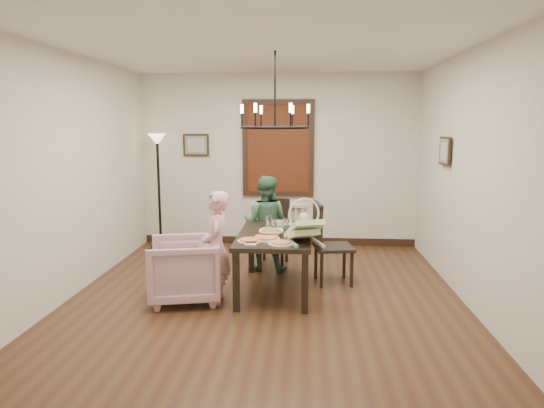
# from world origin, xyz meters

# --- Properties ---
(room_shell) EXTENTS (4.51, 5.00, 2.81)m
(room_shell) POSITION_xyz_m (0.00, 0.37, 1.40)
(room_shell) COLOR #452417
(room_shell) RESTS_ON ground
(dining_table) EXTENTS (0.85, 1.51, 0.71)m
(dining_table) POSITION_xyz_m (0.09, 0.20, 0.62)
(dining_table) COLOR black
(dining_table) RESTS_ON room_shell
(chair_far) EXTENTS (0.47, 0.47, 0.94)m
(chair_far) POSITION_xyz_m (-0.01, 1.32, 0.47)
(chair_far) COLOR black
(chair_far) RESTS_ON room_shell
(chair_right) EXTENTS (0.53, 0.53, 1.04)m
(chair_right) POSITION_xyz_m (0.81, 0.54, 0.52)
(chair_right) COLOR black
(chair_right) RESTS_ON room_shell
(armchair) EXTENTS (0.94, 0.92, 0.72)m
(armchair) POSITION_xyz_m (-0.91, -0.20, 0.36)
(armchair) COLOR #DFAAC3
(armchair) RESTS_ON room_shell
(elderly_woman) EXTENTS (0.29, 0.41, 1.05)m
(elderly_woman) POSITION_xyz_m (-0.53, -0.23, 0.52)
(elderly_woman) COLOR pink
(elderly_woman) RESTS_ON room_shell
(seated_man) EXTENTS (0.59, 0.50, 1.08)m
(seated_man) POSITION_xyz_m (-0.09, 1.05, 0.54)
(seated_man) COLOR #426F52
(seated_man) RESTS_ON room_shell
(baby_bouncer) EXTENTS (0.52, 0.61, 0.34)m
(baby_bouncer) POSITION_xyz_m (0.44, -0.25, 0.88)
(baby_bouncer) COLOR #CEF0A5
(baby_bouncer) RESTS_ON dining_table
(salad_bowl) EXTENTS (0.34, 0.34, 0.08)m
(salad_bowl) POSITION_xyz_m (0.06, 0.06, 0.75)
(salad_bowl) COLOR white
(salad_bowl) RESTS_ON dining_table
(pizza_platter) EXTENTS (0.30, 0.30, 0.04)m
(pizza_platter) POSITION_xyz_m (0.02, -0.14, 0.73)
(pizza_platter) COLOR tan
(pizza_platter) RESTS_ON dining_table
(drinking_glass) EXTENTS (0.06, 0.06, 0.13)m
(drinking_glass) POSITION_xyz_m (0.07, 0.37, 0.77)
(drinking_glass) COLOR silver
(drinking_glass) RESTS_ON dining_table
(window_blinds) EXTENTS (1.00, 0.03, 1.40)m
(window_blinds) POSITION_xyz_m (0.00, 2.46, 1.60)
(window_blinds) COLOR #5B2412
(window_blinds) RESTS_ON room_shell
(radiator) EXTENTS (0.92, 0.12, 0.62)m
(radiator) POSITION_xyz_m (0.00, 2.48, 0.35)
(radiator) COLOR silver
(radiator) RESTS_ON room_shell
(picture_back) EXTENTS (0.42, 0.03, 0.36)m
(picture_back) POSITION_xyz_m (-1.35, 2.47, 1.65)
(picture_back) COLOR black
(picture_back) RESTS_ON room_shell
(picture_right) EXTENTS (0.03, 0.42, 0.36)m
(picture_right) POSITION_xyz_m (2.21, 0.90, 1.65)
(picture_right) COLOR black
(picture_right) RESTS_ON room_shell
(floor_lamp) EXTENTS (0.30, 0.30, 1.80)m
(floor_lamp) POSITION_xyz_m (-1.90, 2.15, 0.90)
(floor_lamp) COLOR black
(floor_lamp) RESTS_ON room_shell
(chandelier) EXTENTS (0.80, 0.80, 0.04)m
(chandelier) POSITION_xyz_m (0.09, 0.20, 1.95)
(chandelier) COLOR black
(chandelier) RESTS_ON room_shell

